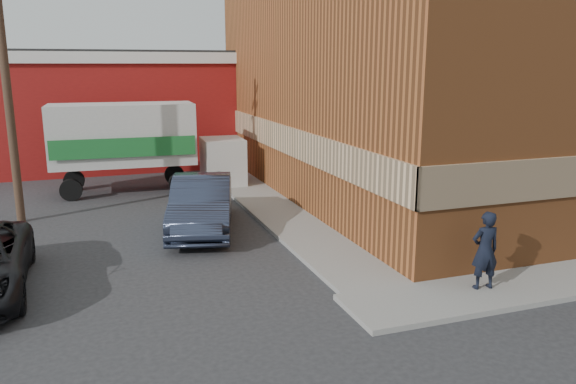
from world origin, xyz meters
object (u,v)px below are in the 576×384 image
object	(u,v)px
warehouse	(71,108)
man	(485,250)
brick_building	(451,71)
sedan	(202,204)
box_truck	(141,141)
utility_pole	(5,71)

from	to	relation	value
warehouse	man	world-z (taller)	warehouse
brick_building	sedan	xyz separation A→B (m)	(-10.66, -2.90, -3.86)
brick_building	box_truck	world-z (taller)	brick_building
sedan	box_truck	bearing A→B (deg)	114.70
brick_building	man	world-z (taller)	brick_building
brick_building	utility_pole	distance (m)	16.00
box_truck	warehouse	bearing A→B (deg)	111.46
brick_building	utility_pole	xyz separation A→B (m)	(-16.00, 0.00, 0.06)
warehouse	utility_pole	bearing A→B (deg)	-97.77
brick_building	warehouse	world-z (taller)	brick_building
utility_pole	man	distance (m)	14.65
sedan	box_truck	size ratio (longest dim) A/B	0.70
warehouse	sedan	bearing A→B (deg)	-74.56
warehouse	box_truck	xyz separation A→B (m)	(2.68, -7.69, -0.80)
utility_pole	man	xyz separation A→B (m)	(10.26, -9.77, -3.75)
warehouse	sedan	world-z (taller)	warehouse
box_truck	sedan	bearing A→B (deg)	-77.19
warehouse	utility_pole	world-z (taller)	utility_pole
man	sedan	distance (m)	8.44
brick_building	warehouse	xyz separation A→B (m)	(-14.50, 11.00, -1.87)
warehouse	box_truck	distance (m)	8.18
brick_building	man	size ratio (longest dim) A/B	10.40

